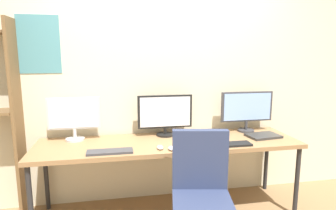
% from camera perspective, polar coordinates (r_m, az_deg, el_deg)
% --- Properties ---
extents(wall_back, '(4.93, 0.11, 2.60)m').
position_cam_1_polar(wall_back, '(3.13, -1.29, 4.96)').
color(wall_back, beige).
rests_on(wall_back, ground_plane).
extents(desk, '(2.53, 0.68, 0.74)m').
position_cam_1_polar(desk, '(2.84, 0.19, -8.08)').
color(desk, '#936D47').
rests_on(desk, ground_plane).
extents(office_chair, '(0.52, 0.52, 0.99)m').
position_cam_1_polar(office_chair, '(2.38, 6.51, -19.55)').
color(office_chair, '#2D2D33').
rests_on(office_chair, ground_plane).
extents(monitor_left, '(0.50, 0.18, 0.42)m').
position_cam_1_polar(monitor_left, '(2.95, -18.05, -2.15)').
color(monitor_left, silver).
rests_on(monitor_left, desk).
extents(monitor_center, '(0.56, 0.18, 0.42)m').
position_cam_1_polar(monitor_center, '(2.97, -0.58, -1.74)').
color(monitor_center, black).
rests_on(monitor_center, desk).
extents(monitor_right, '(0.58, 0.18, 0.44)m').
position_cam_1_polar(monitor_right, '(3.25, 15.26, -0.76)').
color(monitor_right, '#38383D').
rests_on(monitor_right, desk).
extents(keyboard_left, '(0.39, 0.13, 0.02)m').
position_cam_1_polar(keyboard_left, '(2.56, -11.37, -9.00)').
color(keyboard_left, '#38383D').
rests_on(keyboard_left, desk).
extents(keyboard_right, '(0.34, 0.13, 0.02)m').
position_cam_1_polar(keyboard_right, '(2.77, 12.65, -7.55)').
color(keyboard_right, black).
rests_on(keyboard_right, desk).
extents(mouse_left_side, '(0.06, 0.10, 0.03)m').
position_cam_1_polar(mouse_left_side, '(2.60, -1.57, -8.34)').
color(mouse_left_side, silver).
rests_on(mouse_left_side, desk).
extents(mouse_right_side, '(0.06, 0.10, 0.03)m').
position_cam_1_polar(mouse_right_side, '(2.58, 0.68, -8.52)').
color(mouse_right_side, silver).
rests_on(mouse_right_side, desk).
extents(laptop_closed, '(0.35, 0.26, 0.02)m').
position_cam_1_polar(laptop_closed, '(3.13, 18.24, -5.78)').
color(laptop_closed, '#2D2D2D').
rests_on(laptop_closed, desk).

